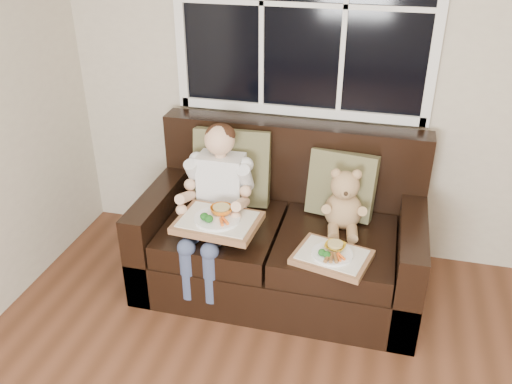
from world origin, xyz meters
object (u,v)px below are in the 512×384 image
(tray_right, at_px, (332,256))
(child, at_px, (216,191))
(tray_left, at_px, (218,221))
(teddy_bear, at_px, (343,204))
(loveseat, at_px, (282,238))

(tray_right, bearing_deg, child, 175.31)
(child, relative_size, tray_left, 1.86)
(tray_left, bearing_deg, teddy_bear, 29.28)
(teddy_bear, relative_size, tray_right, 0.87)
(tray_left, bearing_deg, loveseat, 49.81)
(child, xyz_separation_m, tray_right, (0.74, -0.24, -0.18))
(tray_left, bearing_deg, child, 113.85)
(child, xyz_separation_m, tray_left, (0.07, -0.20, -0.08))
(teddy_bear, height_order, tray_left, teddy_bear)
(teddy_bear, distance_m, tray_right, 0.38)
(loveseat, relative_size, tray_right, 3.71)
(tray_left, relative_size, tray_right, 1.06)
(child, distance_m, tray_left, 0.22)
(loveseat, xyz_separation_m, child, (-0.38, -0.12, 0.34))
(child, height_order, tray_left, child)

